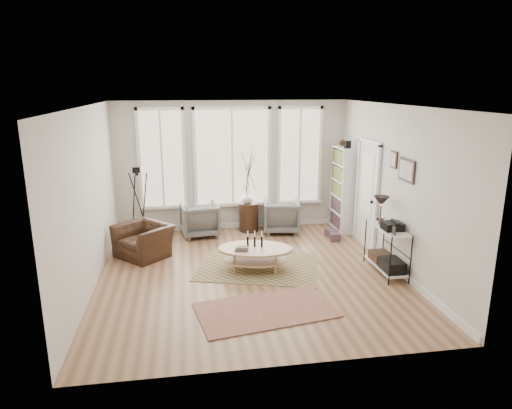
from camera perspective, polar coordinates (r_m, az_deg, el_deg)
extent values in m
plane|color=#9B714F|center=(8.12, -0.73, -8.66)|extent=(5.50, 5.50, 0.00)
plane|color=white|center=(7.46, -0.81, 12.25)|extent=(5.50, 5.50, 0.00)
cube|color=beige|center=(10.33, -2.99, 4.83)|extent=(5.20, 0.04, 2.90)
cube|color=beige|center=(5.07, 3.76, -5.78)|extent=(5.20, 0.04, 2.90)
cube|color=beige|center=(7.74, -20.19, 0.56)|extent=(0.04, 5.50, 2.90)
cube|color=beige|center=(8.43, 17.02, 1.93)|extent=(0.04, 5.50, 2.90)
cube|color=white|center=(10.65, -2.88, -2.56)|extent=(5.10, 0.04, 0.12)
cube|color=white|center=(8.82, 16.25, -6.91)|extent=(0.03, 5.40, 0.12)
cube|color=tan|center=(10.28, -2.99, 5.91)|extent=(1.60, 0.03, 2.10)
cube|color=tan|center=(10.24, -11.69, 5.59)|extent=(0.90, 0.03, 2.10)
cube|color=tan|center=(10.56, 5.45, 6.09)|extent=(0.90, 0.03, 2.10)
cube|color=white|center=(10.26, -2.98, 5.89)|extent=(1.74, 0.06, 2.24)
cube|color=white|center=(10.22, -11.69, 5.57)|extent=(1.04, 0.06, 2.24)
cube|color=white|center=(10.54, 5.48, 6.08)|extent=(1.04, 0.06, 2.24)
cube|color=white|center=(10.46, -2.89, 0.02)|extent=(4.10, 0.12, 0.06)
cube|color=silver|center=(9.52, 13.72, 1.11)|extent=(0.04, 0.88, 2.10)
cube|color=white|center=(9.46, 13.70, 2.58)|extent=(0.01, 0.55, 1.20)
cube|color=white|center=(9.08, 14.81, 0.39)|extent=(0.06, 0.08, 2.18)
cube|color=white|center=(9.96, 12.57, 1.77)|extent=(0.06, 0.08, 2.18)
cube|color=white|center=(9.33, 14.04, 7.63)|extent=(0.06, 1.06, 0.08)
sphere|color=black|center=(9.22, 14.22, 0.32)|extent=(0.06, 0.06, 0.06)
cube|color=white|center=(10.09, 11.49, 1.42)|extent=(0.30, 0.03, 1.90)
cube|color=white|center=(10.85, 10.00, 2.40)|extent=(0.30, 0.03, 1.90)
cube|color=white|center=(10.52, 11.49, 1.95)|extent=(0.02, 0.85, 1.90)
cube|color=white|center=(10.47, 10.72, 1.93)|extent=(0.30, 0.81, 1.90)
cube|color=maroon|center=(10.47, 10.72, 1.93)|extent=(0.24, 0.75, 1.76)
cube|color=black|center=(10.11, 11.38, 7.38)|extent=(0.12, 0.10, 0.16)
sphere|color=#341D10|center=(10.43, 10.71, 7.58)|extent=(0.14, 0.14, 0.14)
cube|color=white|center=(8.46, 15.87, -7.38)|extent=(0.37, 1.07, 0.03)
cube|color=white|center=(8.23, 16.21, -2.85)|extent=(0.37, 1.07, 0.02)
cylinder|color=black|center=(7.83, 16.43, -6.83)|extent=(0.02, 0.02, 0.85)
cylinder|color=black|center=(7.99, 18.78, -6.59)|extent=(0.02, 0.02, 0.85)
cylinder|color=black|center=(8.74, 13.50, -4.37)|extent=(0.02, 0.02, 0.85)
cylinder|color=black|center=(8.88, 15.65, -4.21)|extent=(0.02, 0.02, 0.85)
cylinder|color=black|center=(8.52, 15.25, -1.81)|extent=(0.14, 0.14, 0.02)
cylinder|color=black|center=(8.48, 15.31, -0.90)|extent=(0.02, 0.02, 0.30)
cone|color=black|center=(8.43, 15.41, 0.41)|extent=(0.28, 0.28, 0.18)
cube|color=black|center=(8.08, 16.70, -2.59)|extent=(0.32, 0.30, 0.13)
cube|color=black|center=(8.21, 16.65, -7.29)|extent=(0.32, 0.45, 0.20)
cube|color=#341D10|center=(8.61, 15.30, -6.29)|extent=(0.32, 0.40, 0.16)
cube|color=black|center=(7.80, 16.88, -3.14)|extent=(0.02, 0.10, 0.14)
cube|color=black|center=(8.27, 15.28, -2.09)|extent=(0.02, 0.10, 0.12)
cube|color=black|center=(7.99, 18.34, 4.09)|extent=(0.03, 0.52, 0.38)
cube|color=silver|center=(7.98, 18.24, 4.09)|extent=(0.01, 0.44, 0.30)
cube|color=black|center=(8.42, 16.85, 5.40)|extent=(0.03, 0.24, 0.30)
cube|color=silver|center=(8.41, 16.76, 5.40)|extent=(0.01, 0.18, 0.24)
cube|color=brown|center=(8.42, 0.26, -7.74)|extent=(2.50, 2.14, 0.01)
cube|color=maroon|center=(6.90, 1.26, -13.00)|extent=(2.16, 1.44, 0.01)
ellipsoid|color=tan|center=(8.23, -0.10, -6.92)|extent=(1.24, 0.91, 0.03)
ellipsoid|color=tan|center=(8.15, -0.10, -5.56)|extent=(1.45, 1.07, 0.04)
cylinder|color=tan|center=(7.99, -2.47, -7.61)|extent=(0.04, 0.04, 0.38)
cylinder|color=tan|center=(8.10, 2.70, -7.30)|extent=(0.04, 0.04, 0.38)
cylinder|color=tan|center=(8.37, -2.81, -6.54)|extent=(0.04, 0.04, 0.38)
cylinder|color=tan|center=(8.48, 2.13, -6.26)|extent=(0.04, 0.04, 0.38)
cylinder|color=black|center=(8.14, -1.03, -4.73)|extent=(0.04, 0.04, 0.19)
cylinder|color=black|center=(8.16, -0.16, -4.68)|extent=(0.04, 0.04, 0.19)
cylinder|color=black|center=(8.18, 0.71, -4.63)|extent=(0.04, 0.04, 0.19)
cube|color=#2D5131|center=(8.01, -1.77, -5.54)|extent=(0.23, 0.17, 0.06)
imported|color=slate|center=(10.08, -7.05, -1.88)|extent=(0.87, 0.89, 0.72)
imported|color=slate|center=(10.27, 3.16, -1.46)|extent=(0.89, 0.90, 0.73)
cylinder|color=#341D10|center=(10.34, -0.92, -1.55)|extent=(0.43, 0.43, 0.65)
imported|color=silver|center=(10.21, -1.10, 0.92)|extent=(0.27, 0.27, 0.27)
imported|color=#341D10|center=(9.08, -13.86, -4.41)|extent=(1.27, 1.27, 0.62)
cylinder|color=black|center=(9.78, -14.68, 3.73)|extent=(0.07, 0.07, 0.07)
cube|color=black|center=(9.76, -14.71, 4.18)|extent=(0.16, 0.12, 0.11)
cylinder|color=black|center=(9.68, -14.76, 4.08)|extent=(0.07, 0.09, 0.07)
cube|color=maroon|center=(10.11, 9.41, -3.55)|extent=(0.26, 0.30, 0.17)
cube|color=maroon|center=(9.91, 9.82, -3.97)|extent=(0.23, 0.28, 0.16)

